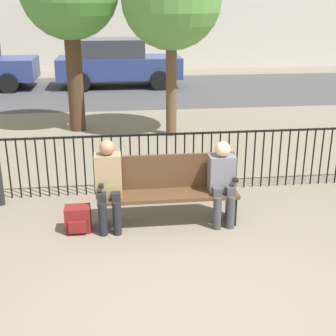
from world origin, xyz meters
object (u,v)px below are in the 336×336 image
Objects in this scene: tree_0 at (171,0)px; seated_person_1 at (222,179)px; backpack at (78,219)px; seated_person_0 at (108,181)px; parked_car_0 at (117,62)px; park_bench at (167,187)px.

seated_person_1 is at bearing -88.71° from tree_0.
tree_0 is (-0.10, 4.45, 2.21)m from seated_person_1.
seated_person_0 is at bearing 3.74° from backpack.
backpack is (-0.42, -0.03, -0.50)m from seated_person_0.
seated_person_0 is 0.65m from backpack.
seated_person_1 is 0.27× the size of parked_car_0.
seated_person_1 is (0.71, -0.13, 0.14)m from park_bench.
parked_car_0 is (-1.07, 6.35, -2.01)m from tree_0.
parked_car_0 reaches higher than park_bench.
parked_car_0 is at bearing 86.12° from backpack.
park_bench is 1.63× the size of seated_person_1.
backpack is 0.08× the size of parked_car_0.
seated_person_1 is (1.49, -0.00, -0.04)m from seated_person_0.
backpack is (-1.19, -0.16, -0.33)m from park_bench.
backpack is 10.87m from parked_car_0.
tree_0 reaches higher than park_bench.
backpack is 0.09× the size of tree_0.
seated_person_1 is 10.86m from parked_car_0.
park_bench is 4.96m from tree_0.
parked_car_0 reaches higher than seated_person_1.
backpack is at bearing -179.32° from seated_person_1.
tree_0 is at bearing 68.06° from backpack.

